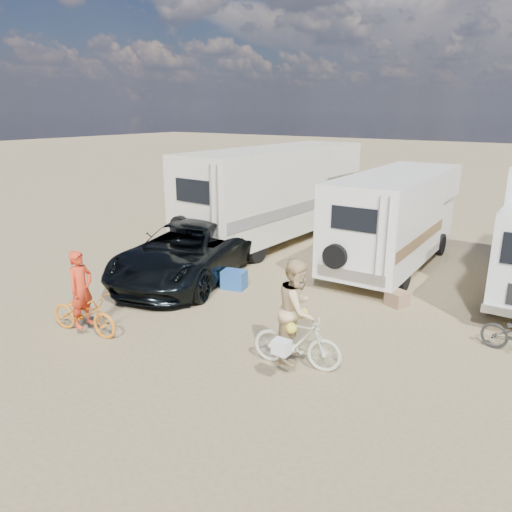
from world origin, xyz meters
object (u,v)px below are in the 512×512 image
Objects in this scene: cooler at (234,280)px; dark_suv at (188,251)px; bike_woman at (297,342)px; rv_main at (395,220)px; rider_woman at (297,319)px; crate at (397,299)px; rider_man at (82,297)px; rv_left at (275,196)px; bike_man at (84,314)px.

dark_suv is at bearing 167.13° from cooler.
rv_main is at bearing -6.80° from bike_woman.
crate is (0.50, 3.92, -0.77)m from rider_woman.
bike_woman is at bearing -97.32° from crate.
rider_man is at bearing 94.20° from bike_woman.
cooler is (0.93, 3.95, -0.57)m from rider_man.
cooler is at bearing -123.82° from rv_main.
rider_woman is (-0.00, 0.00, 0.45)m from bike_woman.
rider_man is at bearing -115.55° from rv_main.
bike_woman is 4.58m from rider_man.
rider_man is at bearing -117.72° from cooler.
rider_man is (0.86, -8.65, -0.83)m from rv_left.
bike_man is at bearing 94.20° from rider_woman.
crate is at bearing -20.19° from bike_woman.
bike_man is (0.62, -3.91, -0.33)m from dark_suv.
rider_woman is (4.99, -2.57, 0.17)m from dark_suv.
bike_woman is at bearing -85.79° from rv_main.
rider_woman is 4.37m from cooler.
rv_main is 5.23m from cooler.
bike_woman is at bearing -82.11° from rider_man.
rv_left is 9.06m from bike_woman.
bike_woman is at bearing -51.64° from cooler.
crate is (5.50, 1.35, -0.60)m from dark_suv.
bike_man is 4.06m from cooler.
rv_main reaches higher than rider_man.
cooler is at bearing -161.62° from crate.
bike_man is at bearing -132.81° from crate.
bike_woman reaches higher than crate.
rv_left is 6.82m from crate.
rv_main is 6.13m from dark_suv.
rider_woman reaches higher than bike_man.
rider_woman is at bearing -97.32° from crate.
rider_woman is (5.23, -7.31, -0.69)m from rv_left.
rider_man is at bearing 94.20° from rider_woman.
bike_man is at bearing -82.51° from rv_left.
bike_man is at bearing -95.54° from dark_suv.
bike_woman is at bearing -82.11° from bike_man.
rider_man reaches higher than crate.
rv_left is 9.01m from rider_woman.
dark_suv is 3.33× the size of bike_woman.
rider_woman is (4.37, 1.34, 0.51)m from bike_man.
rider_man is at bearing -132.81° from crate.
crate is (3.94, 1.31, -0.07)m from cooler.
rv_left reaches higher than cooler.
rider_woman is at bearing -41.78° from dark_suv.
bike_man is at bearing -115.55° from rv_main.
rv_left is at bearing 173.41° from rv_main.
rv_main reaches higher than bike_woman.
bike_woman is 0.45m from rider_woman.
rv_left is 8.73m from rider_man.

